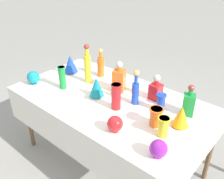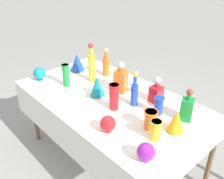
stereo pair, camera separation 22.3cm
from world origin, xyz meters
name	(u,v)px [view 1 (the left image)]	position (x,y,z in m)	size (l,w,h in m)	color
ground_plane	(112,160)	(0.00, 0.00, 0.00)	(40.00, 40.00, 0.00)	gray
display_table	(109,106)	(0.00, -0.04, 0.70)	(1.87, 1.02, 0.76)	white
tall_bottle_0	(88,66)	(-0.41, 0.10, 0.94)	(0.07, 0.07, 0.41)	yellow
tall_bottle_1	(135,90)	(0.20, 0.08, 0.90)	(0.06, 0.06, 0.32)	blue
tall_bottle_2	(101,65)	(-0.41, 0.29, 0.88)	(0.08, 0.08, 0.31)	orange
square_decanter_0	(119,79)	(-0.05, 0.16, 0.89)	(0.14, 0.14, 0.31)	orange
square_decanter_1	(156,89)	(0.29, 0.26, 0.86)	(0.10, 0.10, 0.24)	red
square_decanter_2	(189,103)	(0.63, 0.23, 0.87)	(0.12, 0.12, 0.27)	#198C38
slender_vase_0	(116,96)	(0.12, -0.09, 0.88)	(0.09, 0.09, 0.23)	red
slender_vase_1	(62,77)	(-0.50, -0.16, 0.88)	(0.08, 0.08, 0.23)	#198C38
slender_vase_2	(161,102)	(0.43, 0.12, 0.85)	(0.08, 0.08, 0.16)	blue
slender_vase_3	(156,116)	(0.51, -0.07, 0.84)	(0.11, 0.11, 0.15)	orange
slender_vase_4	(163,126)	(0.61, -0.15, 0.85)	(0.09, 0.09, 0.16)	yellow
fluted_vase_0	(181,116)	(0.66, 0.04, 0.85)	(0.13, 0.13, 0.18)	orange
fluted_vase_1	(70,64)	(-0.72, 0.13, 0.86)	(0.15, 0.15, 0.20)	blue
fluted_vase_2	(96,87)	(-0.14, -0.05, 0.86)	(0.14, 0.14, 0.19)	teal
round_bowl_0	(33,77)	(-0.79, -0.29, 0.83)	(0.13, 0.13, 0.14)	teal
round_bowl_1	(158,149)	(0.70, -0.35, 0.83)	(0.12, 0.12, 0.13)	purple
round_bowl_2	(115,124)	(0.32, -0.33, 0.83)	(0.12, 0.12, 0.13)	red
price_tag_left	(73,113)	(-0.08, -0.41, 0.78)	(0.06, 0.01, 0.05)	white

